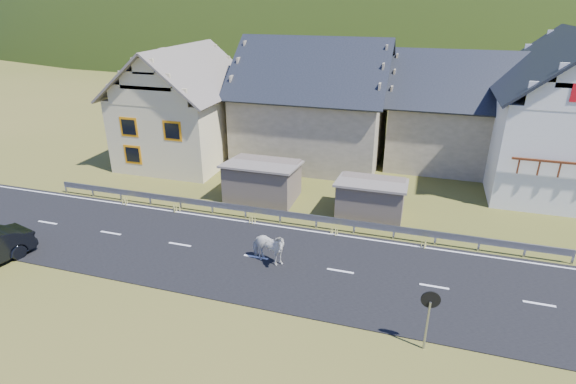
% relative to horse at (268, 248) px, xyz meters
% --- Properties ---
extents(ground, '(160.00, 160.00, 0.00)m').
position_rel_horse_xyz_m(ground, '(-0.72, 0.31, -0.83)').
color(ground, '#424D17').
rests_on(ground, ground).
extents(road, '(60.00, 7.00, 0.04)m').
position_rel_horse_xyz_m(road, '(-0.72, 0.31, -0.81)').
color(road, black).
rests_on(road, ground).
extents(lane_markings, '(60.00, 6.60, 0.01)m').
position_rel_horse_xyz_m(lane_markings, '(-0.72, 0.31, -0.79)').
color(lane_markings, silver).
rests_on(lane_markings, road).
extents(guardrail, '(28.10, 0.09, 0.75)m').
position_rel_horse_xyz_m(guardrail, '(-0.72, 3.99, -0.27)').
color(guardrail, '#93969B').
rests_on(guardrail, ground).
extents(shed_left, '(4.30, 3.30, 2.40)m').
position_rel_horse_xyz_m(shed_left, '(-2.72, 6.81, 0.27)').
color(shed_left, brown).
rests_on(shed_left, ground).
extents(shed_right, '(3.80, 2.90, 2.20)m').
position_rel_horse_xyz_m(shed_right, '(3.78, 6.31, 0.17)').
color(shed_right, brown).
rests_on(shed_right, ground).
extents(house_cream, '(7.80, 9.80, 8.30)m').
position_rel_horse_xyz_m(house_cream, '(-10.73, 12.30, 3.52)').
color(house_cream, beige).
rests_on(house_cream, ground).
extents(house_stone_a, '(10.80, 9.80, 8.90)m').
position_rel_horse_xyz_m(house_stone_a, '(-1.72, 15.31, 3.80)').
color(house_stone_a, tan).
rests_on(house_stone_a, ground).
extents(house_stone_b, '(9.80, 8.80, 8.10)m').
position_rel_horse_xyz_m(house_stone_b, '(8.28, 17.31, 3.40)').
color(house_stone_b, tan).
rests_on(house_stone_b, ground).
extents(house_white, '(8.80, 10.80, 9.70)m').
position_rel_horse_xyz_m(house_white, '(14.28, 14.30, 4.23)').
color(house_white, silver).
rests_on(house_white, ground).
extents(mountain, '(440.00, 280.00, 260.00)m').
position_rel_horse_xyz_m(mountain, '(4.28, 180.31, -20.83)').
color(mountain, '#1B340E').
rests_on(mountain, ground).
extents(conifer_patch, '(76.00, 50.00, 28.00)m').
position_rel_horse_xyz_m(conifer_patch, '(-55.72, 110.31, 5.17)').
color(conifer_patch, black).
rests_on(conifer_patch, ground).
extents(horse, '(1.24, 2.02, 1.59)m').
position_rel_horse_xyz_m(horse, '(0.00, 0.00, 0.00)').
color(horse, silver).
rests_on(horse, road).
extents(traffic_mirror, '(0.65, 0.20, 2.33)m').
position_rel_horse_xyz_m(traffic_mirror, '(6.94, -3.47, 0.88)').
color(traffic_mirror, '#93969B').
rests_on(traffic_mirror, ground).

